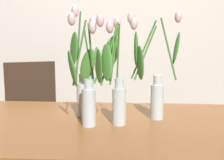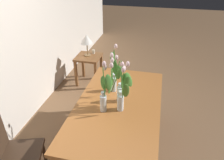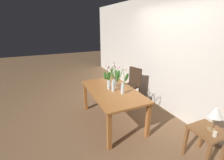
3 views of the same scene
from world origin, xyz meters
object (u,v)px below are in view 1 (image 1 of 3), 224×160
at_px(tulip_vase_1, 113,80).
at_px(dining_chair, 32,114).
at_px(tulip_vase_2, 154,78).
at_px(dining_table, 109,141).
at_px(tulip_vase_0, 86,90).
at_px(tulip_vase_3, 84,82).

relative_size(tulip_vase_1, dining_chair, 0.57).
relative_size(tulip_vase_2, dining_chair, 0.59).
xyz_separation_m(dining_table, dining_chair, (-0.68, 0.91, -0.12)).
height_order(tulip_vase_0, tulip_vase_2, tulip_vase_2).
xyz_separation_m(dining_table, tulip_vase_2, (0.23, 0.10, 0.31)).
bearing_deg(tulip_vase_0, tulip_vase_3, 102.74).
xyz_separation_m(dining_table, tulip_vase_1, (0.02, -0.02, 0.32)).
distance_m(tulip_vase_1, tulip_vase_3, 0.22).
xyz_separation_m(tulip_vase_1, tulip_vase_3, (-0.16, 0.14, -0.04)).
distance_m(tulip_vase_0, tulip_vase_3, 0.16).
bearing_deg(tulip_vase_0, tulip_vase_2, 21.26).
bearing_deg(tulip_vase_2, tulip_vase_0, -158.74).
xyz_separation_m(tulip_vase_3, dining_chair, (-0.54, 0.79, -0.40)).
bearing_deg(tulip_vase_1, dining_chair, 127.07).
bearing_deg(dining_chair, tulip_vase_1, -52.93).
relative_size(dining_table, tulip_vase_1, 3.00).
height_order(tulip_vase_3, dining_chair, tulip_vase_3).
distance_m(dining_table, tulip_vase_3, 0.33).
distance_m(tulip_vase_1, dining_chair, 1.25).
bearing_deg(dining_chair, dining_table, -53.24).
xyz_separation_m(dining_table, tulip_vase_3, (-0.14, 0.12, 0.28)).
distance_m(tulip_vase_1, tulip_vase_2, 0.24).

